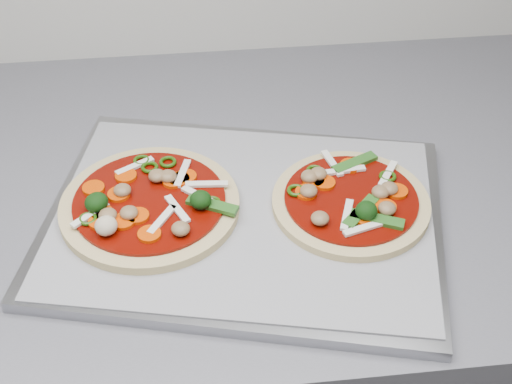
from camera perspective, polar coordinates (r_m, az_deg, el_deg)
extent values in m
cube|color=slate|center=(0.88, -1.47, 0.33)|extent=(3.60, 0.60, 0.04)
cube|color=gray|center=(0.80, -0.94, -2.13)|extent=(0.50, 0.42, 0.01)
cube|color=gray|center=(0.79, -0.95, -1.71)|extent=(0.47, 0.39, 0.00)
cylinder|color=#D1B981|center=(0.80, -8.49, -1.08)|extent=(0.21, 0.21, 0.01)
cylinder|color=#670803|center=(0.80, -8.54, -0.70)|extent=(0.18, 0.18, 0.00)
cylinder|color=#E24900|center=(0.82, -12.88, 0.31)|extent=(0.04, 0.04, 0.00)
cylinder|color=#E24900|center=(0.80, -10.93, -0.18)|extent=(0.03, 0.03, 0.00)
ellipsoid|color=olive|center=(0.77, -10.13, -1.65)|extent=(0.03, 0.03, 0.01)
cube|color=white|center=(0.78, -13.13, -1.80)|extent=(0.04, 0.04, 0.00)
ellipsoid|color=#C2B393|center=(0.76, -11.90, -2.66)|extent=(0.02, 0.02, 0.02)
torus|color=#20470A|center=(0.78, -13.30, -2.11)|extent=(0.03, 0.03, 0.00)
ellipsoid|color=#10330C|center=(0.79, -12.71, -0.85)|extent=(0.03, 0.03, 0.02)
ellipsoid|color=olive|center=(0.75, -6.05, -2.93)|extent=(0.03, 0.03, 0.01)
cylinder|color=#E24900|center=(0.75, -8.53, -3.35)|extent=(0.03, 0.03, 0.00)
cube|color=white|center=(0.78, -6.32, -1.36)|extent=(0.03, 0.05, 0.00)
ellipsoid|color=#10330C|center=(0.77, -4.45, -0.63)|extent=(0.03, 0.03, 0.02)
ellipsoid|color=#10330C|center=(0.79, -12.59, -0.76)|extent=(0.03, 0.03, 0.02)
cube|color=white|center=(0.84, -9.67, 2.05)|extent=(0.05, 0.03, 0.00)
torus|color=#20470A|center=(0.78, -3.55, -0.86)|extent=(0.03, 0.03, 0.00)
ellipsoid|color=olive|center=(0.80, -10.64, 0.14)|extent=(0.03, 0.03, 0.01)
torus|color=#20470A|center=(0.84, -7.07, 2.40)|extent=(0.02, 0.02, 0.00)
cube|color=white|center=(0.82, -5.90, 1.50)|extent=(0.02, 0.05, 0.00)
cylinder|color=#E24900|center=(0.77, -9.45, -1.90)|extent=(0.03, 0.03, 0.00)
torus|color=#20470A|center=(0.83, -8.51, 1.97)|extent=(0.03, 0.03, 0.00)
cube|color=#306121|center=(0.78, -3.52, -1.05)|extent=(0.06, 0.04, 0.00)
cylinder|color=#E24900|center=(0.82, -5.63, 1.22)|extent=(0.03, 0.03, 0.00)
ellipsoid|color=olive|center=(0.81, -7.06, 1.26)|extent=(0.03, 0.03, 0.01)
cube|color=white|center=(0.79, -4.53, -0.33)|extent=(0.04, 0.04, 0.00)
cube|color=white|center=(0.80, -3.97, 0.63)|extent=(0.05, 0.01, 0.00)
cylinder|color=#E24900|center=(0.77, -10.57, -2.32)|extent=(0.04, 0.04, 0.00)
cylinder|color=#E24900|center=(0.81, -6.19, 1.00)|extent=(0.04, 0.04, 0.00)
cylinder|color=#E24900|center=(0.78, -12.37, -2.32)|extent=(0.03, 0.03, 0.00)
cylinder|color=#E24900|center=(0.79, -12.28, -1.62)|extent=(0.03, 0.03, 0.00)
cube|color=white|center=(0.77, -7.53, -2.20)|extent=(0.03, 0.04, 0.00)
cylinder|color=#E24900|center=(0.83, -10.37, 1.28)|extent=(0.03, 0.03, 0.00)
cylinder|color=#E24900|center=(0.81, -6.63, 0.89)|extent=(0.03, 0.03, 0.00)
ellipsoid|color=olive|center=(0.82, -7.92, 1.30)|extent=(0.02, 0.02, 0.01)
ellipsoid|color=olive|center=(0.77, -11.77, -1.82)|extent=(0.03, 0.03, 0.01)
torus|color=#20470A|center=(0.85, -9.13, 2.50)|extent=(0.03, 0.03, 0.00)
cylinder|color=#D1B981|center=(0.80, 7.58, -0.86)|extent=(0.18, 0.18, 0.01)
cylinder|color=#670803|center=(0.80, 7.62, -0.52)|extent=(0.15, 0.15, 0.00)
cube|color=white|center=(0.77, 7.28, -1.82)|extent=(0.02, 0.05, 0.00)
cube|color=#306121|center=(0.78, 8.40, -1.57)|extent=(0.05, 0.05, 0.00)
ellipsoid|color=olive|center=(0.76, 5.14, -2.11)|extent=(0.02, 0.02, 0.01)
cube|color=white|center=(0.84, 6.11, 2.31)|extent=(0.02, 0.05, 0.00)
cylinder|color=#E24900|center=(0.81, 4.61, 0.91)|extent=(0.03, 0.03, 0.00)
cube|color=white|center=(0.83, 10.51, 1.45)|extent=(0.03, 0.04, 0.00)
ellipsoid|color=olive|center=(0.78, 10.44, -1.30)|extent=(0.03, 0.03, 0.01)
cylinder|color=#E24900|center=(0.84, 7.57, 2.11)|extent=(0.03, 0.03, 0.00)
cylinder|color=#E24900|center=(0.79, 10.30, -1.20)|extent=(0.03, 0.03, 0.00)
torus|color=#20470A|center=(0.83, 4.71, 1.69)|extent=(0.02, 0.02, 0.00)
ellipsoid|color=olive|center=(0.82, 5.01, 1.46)|extent=(0.03, 0.03, 0.01)
cylinder|color=#E24900|center=(0.81, 5.49, 0.75)|extent=(0.04, 0.04, 0.00)
ellipsoid|color=#10330C|center=(0.77, 8.82, -1.48)|extent=(0.03, 0.03, 0.02)
ellipsoid|color=olive|center=(0.79, 4.24, 0.09)|extent=(0.03, 0.03, 0.01)
cube|color=white|center=(0.83, 7.13, 1.73)|extent=(0.05, 0.01, 0.00)
cube|color=#306121|center=(0.84, 7.90, 2.31)|extent=(0.06, 0.04, 0.00)
torus|color=#20470A|center=(0.83, 10.48, 1.24)|extent=(0.03, 0.03, 0.00)
ellipsoid|color=olive|center=(0.80, 9.93, 0.00)|extent=(0.03, 0.03, 0.01)
ellipsoid|color=olive|center=(0.81, 4.30, 1.25)|extent=(0.02, 0.02, 0.01)
cylinder|color=#E24900|center=(0.77, 8.78, -2.06)|extent=(0.04, 0.04, 0.00)
torus|color=#20470A|center=(0.80, 3.22, 0.12)|extent=(0.03, 0.03, 0.00)
cylinder|color=#E24900|center=(0.81, 11.19, 0.06)|extent=(0.03, 0.03, 0.00)
cube|color=white|center=(0.76, 8.65, -2.86)|extent=(0.05, 0.02, 0.00)
cube|color=#306121|center=(0.77, 9.66, -2.18)|extent=(0.06, 0.04, 0.00)
cylinder|color=#E24900|center=(0.80, 4.04, -0.02)|extent=(0.03, 0.03, 0.00)
ellipsoid|color=olive|center=(0.81, 10.62, 0.28)|extent=(0.02, 0.02, 0.01)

